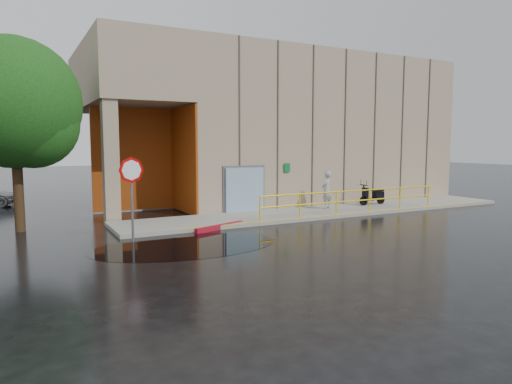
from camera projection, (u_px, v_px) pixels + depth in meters
ground at (316, 238)px, 15.66m from camera, size 120.00×120.00×0.00m
sidewalk at (330, 211)px, 21.48m from camera, size 20.00×3.00×0.15m
building at (279, 128)px, 27.25m from camera, size 20.00×10.17×8.00m
guardrail at (353, 201)px, 20.35m from camera, size 9.56×0.06×1.03m
person at (327, 190)px, 21.65m from camera, size 0.78×0.68×1.81m
scooter at (373, 190)px, 23.16m from camera, size 1.65×0.58×1.27m
stop_sign at (132, 181)px, 14.81m from camera, size 0.84×0.19×2.80m
red_curb at (220, 227)px, 17.31m from camera, size 2.31×1.01×0.18m
puddle at (186, 246)px, 14.49m from camera, size 6.14×3.93×0.01m
tree_near at (18, 108)px, 16.46m from camera, size 4.74×4.74×7.07m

